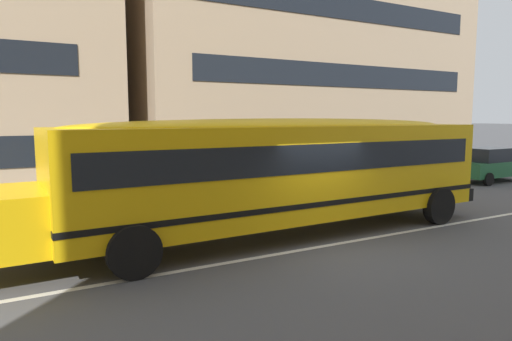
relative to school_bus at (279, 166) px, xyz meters
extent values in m
plane|color=#4C4C4F|center=(0.38, -1.45, -1.83)|extent=(400.00, 400.00, 0.00)
cube|color=gray|center=(0.38, 6.07, -1.82)|extent=(120.00, 3.00, 0.01)
cube|color=silver|center=(0.38, -1.45, -1.82)|extent=(110.00, 0.16, 0.01)
cube|color=yellow|center=(0.27, 0.01, -0.12)|extent=(11.79, 2.93, 2.35)
cube|color=black|center=(6.22, 0.14, -1.10)|extent=(0.27, 2.67, 0.38)
cube|color=black|center=(0.27, 0.01, 0.30)|extent=(11.09, 2.95, 0.68)
cube|color=black|center=(0.27, 0.01, -0.81)|extent=(11.81, 2.96, 0.13)
ellipsoid|color=yellow|center=(0.27, 0.01, 1.06)|extent=(11.32, 2.70, 0.38)
cylinder|color=red|center=(-3.52, 1.45, -0.24)|extent=(0.48, 0.48, 0.03)
cylinder|color=black|center=(-4.16, -1.43, -1.29)|extent=(1.07, 0.32, 1.07)
cylinder|color=black|center=(-4.22, 1.24, -1.29)|extent=(1.07, 0.32, 1.07)
cylinder|color=black|center=(4.75, -1.23, -1.29)|extent=(1.07, 0.32, 1.07)
cylinder|color=black|center=(4.70, 1.44, -1.29)|extent=(1.07, 0.32, 1.07)
cube|color=#236038|center=(14.20, 3.56, -1.18)|extent=(3.94, 1.79, 0.70)
cube|color=black|center=(14.05, 3.55, -0.51)|extent=(2.24, 1.61, 0.64)
cylinder|color=black|center=(15.48, 4.44, -1.53)|extent=(0.60, 0.19, 0.60)
cylinder|color=black|center=(12.88, 4.37, -1.53)|extent=(0.60, 0.19, 0.60)
cylinder|color=black|center=(12.92, 2.68, -1.53)|extent=(0.60, 0.19, 0.60)
cube|color=tan|center=(8.74, 14.38, 6.17)|extent=(19.34, 13.62, 16.00)
cube|color=black|center=(8.74, 7.55, 0.09)|extent=(16.25, 0.04, 1.10)
cube|color=black|center=(8.74, 7.55, 3.29)|extent=(16.25, 0.04, 1.10)
cube|color=black|center=(8.74, 7.55, 6.49)|extent=(16.25, 0.04, 1.10)
camera|label=1|loc=(-6.25, -9.96, 1.28)|focal=31.86mm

